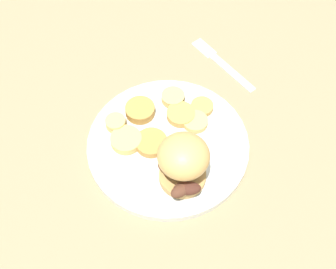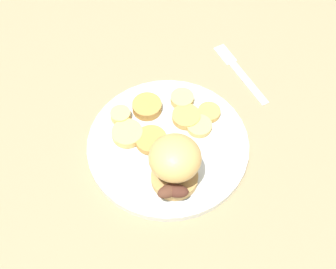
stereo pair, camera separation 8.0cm
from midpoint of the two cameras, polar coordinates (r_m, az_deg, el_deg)
The scene contains 12 objects.
ground_plane at distance 0.83m, azimuth -2.73°, elevation -1.78°, with size 4.00×4.00×0.00m, color #937F5B.
dinner_plate at distance 0.82m, azimuth -2.76°, elevation -1.44°, with size 0.28×0.28×0.02m.
sandwich at distance 0.73m, azimuth -1.27°, elevation -3.74°, with size 0.10×0.08×0.10m.
potato_round_0 at distance 0.84m, azimuth -9.12°, elevation 1.21°, with size 0.04×0.04×0.02m, color #DBB766.
potato_round_1 at distance 0.85m, azimuth 1.53°, elevation 3.22°, with size 0.04×0.04×0.01m, color tan.
potato_round_2 at distance 0.85m, azimuth -6.11°, elevation 2.78°, with size 0.05×0.05×0.02m, color #BC8942.
potato_round_3 at distance 0.86m, azimuth -2.02°, elevation 4.35°, with size 0.04×0.04×0.01m, color #DBB766.
potato_round_4 at distance 0.82m, azimuth -7.91°, elevation -0.86°, with size 0.05×0.05×0.01m, color #DBB766.
potato_round_5 at distance 0.84m, azimuth -1.13°, elevation 2.27°, with size 0.05×0.05×0.01m, color tan.
potato_round_6 at distance 0.83m, azimuth 0.64°, elevation 1.38°, with size 0.05×0.05×0.01m, color #DBB766.
potato_round_7 at distance 0.81m, azimuth -4.86°, elevation -1.20°, with size 0.06×0.06×0.01m, color #BC8942.
fork at distance 0.95m, azimuth 4.26°, elevation 8.45°, with size 0.12×0.15×0.00m.
Camera 1 is at (-0.42, -0.11, 0.71)m, focal length 50.00 mm.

